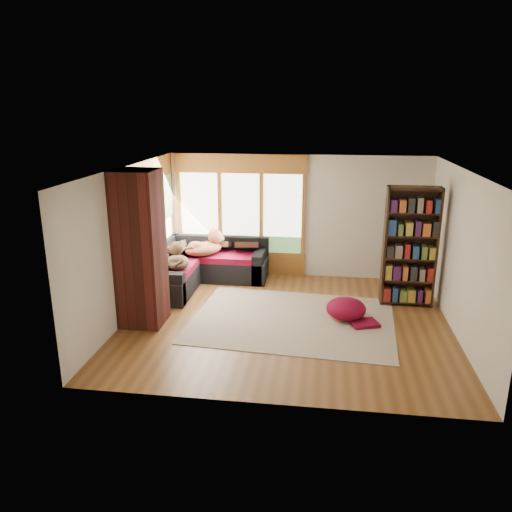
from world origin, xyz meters
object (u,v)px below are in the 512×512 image
(brick_chimney, at_px, (140,249))
(dog_brindle, at_px, (177,259))
(sectional_sofa, at_px, (199,269))
(pouf, at_px, (346,308))
(dog_tan, at_px, (206,245))
(bookshelf, at_px, (410,247))
(area_rug, at_px, (293,320))

(brick_chimney, distance_m, dog_brindle, 1.47)
(sectional_sofa, distance_m, pouf, 3.30)
(sectional_sofa, bearing_deg, dog_brindle, -112.85)
(dog_tan, xyz_separation_m, dog_brindle, (-0.37, -0.89, -0.04))
(brick_chimney, xyz_separation_m, dog_tan, (0.57, 2.24, -0.53))
(sectional_sofa, height_order, dog_tan, dog_tan)
(brick_chimney, relative_size, bookshelf, 1.18)
(brick_chimney, relative_size, dog_tan, 2.75)
(pouf, bearing_deg, area_rug, -168.24)
(area_rug, distance_m, bookshelf, 2.53)
(sectional_sofa, xyz_separation_m, pouf, (2.97, -1.43, -0.11))
(bookshelf, distance_m, pouf, 1.67)
(brick_chimney, height_order, area_rug, brick_chimney)
(sectional_sofa, height_order, dog_brindle, dog_brindle)
(area_rug, height_order, dog_brindle, dog_brindle)
(bookshelf, xyz_separation_m, dog_brindle, (-4.34, -0.11, -0.37))
(sectional_sofa, height_order, bookshelf, bookshelf)
(area_rug, distance_m, dog_brindle, 2.59)
(brick_chimney, bearing_deg, dog_tan, 75.68)
(bookshelf, bearing_deg, brick_chimney, -162.21)
(brick_chimney, bearing_deg, sectional_sofa, 77.71)
(brick_chimney, distance_m, area_rug, 2.85)
(brick_chimney, height_order, pouf, brick_chimney)
(dog_tan, bearing_deg, area_rug, -84.28)
(pouf, xyz_separation_m, dog_brindle, (-3.22, 0.73, 0.54))
(brick_chimney, distance_m, bookshelf, 4.77)
(brick_chimney, xyz_separation_m, area_rug, (2.51, 0.42, -1.29))
(area_rug, xyz_separation_m, pouf, (0.91, 0.19, 0.19))
(area_rug, height_order, pouf, pouf)
(pouf, bearing_deg, bookshelf, 36.89)
(sectional_sofa, bearing_deg, brick_chimney, -106.06)
(dog_brindle, bearing_deg, area_rug, -129.91)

